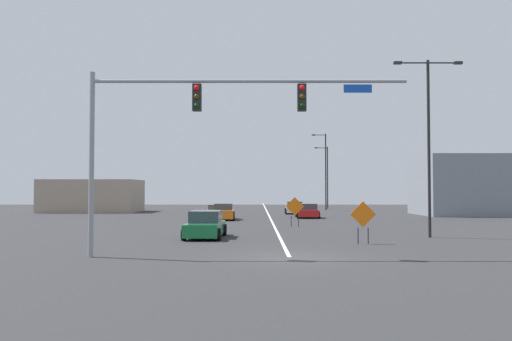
# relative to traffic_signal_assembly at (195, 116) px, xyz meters

# --- Properties ---
(ground) EXTENTS (138.15, 138.15, 0.00)m
(ground) POSITION_rel_traffic_signal_assembly_xyz_m (3.61, 0.01, -5.48)
(ground) COLOR #2D2D30
(road_centre_stripe) EXTENTS (0.16, 76.75, 0.01)m
(road_centre_stripe) POSITION_rel_traffic_signal_assembly_xyz_m (3.61, 38.39, -5.48)
(road_centre_stripe) COLOR white
(road_centre_stripe) RESTS_ON ground
(traffic_signal_assembly) EXTENTS (12.36, 0.44, 7.19)m
(traffic_signal_assembly) POSITION_rel_traffic_signal_assembly_xyz_m (0.00, 0.00, 0.00)
(traffic_signal_assembly) COLOR gray
(traffic_signal_assembly) RESTS_ON ground
(street_lamp_mid_right) EXTENTS (3.76, 0.24, 9.70)m
(street_lamp_mid_right) POSITION_rel_traffic_signal_assembly_xyz_m (11.76, 8.20, 0.17)
(street_lamp_mid_right) COLOR black
(street_lamp_mid_right) RESTS_ON ground
(street_lamp_mid_left) EXTENTS (1.81, 0.24, 9.59)m
(street_lamp_mid_left) POSITION_rel_traffic_signal_assembly_xyz_m (10.97, 45.38, -0.26)
(street_lamp_mid_left) COLOR black
(street_lamp_mid_left) RESTS_ON ground
(street_lamp_far_left) EXTENTS (1.81, 0.24, 8.38)m
(street_lamp_far_left) POSITION_rel_traffic_signal_assembly_xyz_m (11.88, 50.52, -0.88)
(street_lamp_far_left) COLOR black
(street_lamp_far_left) RESTS_ON ground
(construction_sign_right_lane) EXTENTS (1.25, 0.07, 2.04)m
(construction_sign_right_lane) POSITION_rel_traffic_signal_assembly_xyz_m (7.46, 4.92, -4.18)
(construction_sign_right_lane) COLOR orange
(construction_sign_right_lane) RESTS_ON ground
(construction_sign_median_far) EXTENTS (1.30, 0.12, 2.07)m
(construction_sign_median_far) POSITION_rel_traffic_signal_assembly_xyz_m (5.05, 16.45, -4.16)
(construction_sign_median_far) COLOR orange
(construction_sign_median_far) RESTS_ON ground
(car_orange_mid) EXTENTS (2.09, 4.48, 1.39)m
(car_orange_mid) POSITION_rel_traffic_signal_assembly_xyz_m (-0.48, 24.88, -4.84)
(car_orange_mid) COLOR orange
(car_orange_mid) RESTS_ON ground
(car_red_approaching) EXTENTS (2.13, 4.11, 1.31)m
(car_red_approaching) POSITION_rel_traffic_signal_assembly_xyz_m (7.03, 27.82, -4.86)
(car_red_approaching) COLOR red
(car_red_approaching) RESTS_ON ground
(car_yellow_passing) EXTENTS (2.08, 4.36, 1.21)m
(car_yellow_passing) POSITION_rel_traffic_signal_assembly_xyz_m (-1.20, 28.08, -4.90)
(car_yellow_passing) COLOR gold
(car_yellow_passing) RESTS_ON ground
(car_white_far) EXTENTS (2.05, 3.87, 1.32)m
(car_white_far) POSITION_rel_traffic_signal_assembly_xyz_m (6.42, 35.63, -4.84)
(car_white_far) COLOR white
(car_white_far) RESTS_ON ground
(car_green_distant) EXTENTS (2.13, 4.43, 1.45)m
(car_green_distant) POSITION_rel_traffic_signal_assembly_xyz_m (-0.41, 8.09, -4.82)
(car_green_distant) COLOR #196B38
(car_green_distant) RESTS_ON ground
(roadside_building_west) EXTENTS (10.59, 7.12, 3.71)m
(roadside_building_west) POSITION_rel_traffic_signal_assembly_xyz_m (-16.61, 40.35, -3.63)
(roadside_building_west) COLOR gray
(roadside_building_west) RESTS_ON ground
(roadside_building_east) EXTENTS (8.42, 8.35, 6.02)m
(roadside_building_east) POSITION_rel_traffic_signal_assembly_xyz_m (23.18, 33.10, -2.47)
(roadside_building_east) COLOR gray
(roadside_building_east) RESTS_ON ground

